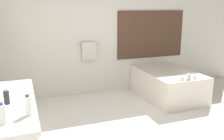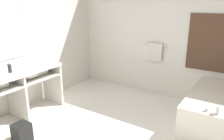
% 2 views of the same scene
% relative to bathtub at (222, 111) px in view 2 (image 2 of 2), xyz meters
% --- Properties ---
extents(wall_back_with_blinds, '(7.40, 0.13, 2.70)m').
position_rel_bathtub_xyz_m(wall_back_with_blinds, '(-1.18, 0.85, 1.02)').
color(wall_back_with_blinds, silver).
rests_on(wall_back_with_blinds, ground_plane).
extents(wall_left_with_mirror, '(0.08, 7.40, 2.70)m').
position_rel_bathtub_xyz_m(wall_left_with_mirror, '(-3.45, -1.39, 1.03)').
color(wall_left_with_mirror, silver).
rests_on(wall_left_with_mirror, ground_plane).
extents(vanity_counter, '(0.61, 1.67, 0.90)m').
position_rel_bathtub_xyz_m(vanity_counter, '(-3.11, -1.60, 0.36)').
color(vanity_counter, silver).
rests_on(vanity_counter, ground_plane).
extents(sink_faucet, '(0.09, 0.04, 0.18)m').
position_rel_bathtub_xyz_m(sink_faucet, '(-3.28, -1.38, 0.67)').
color(sink_faucet, silver).
rests_on(sink_faucet, vanity_counter).
extents(bathtub, '(1.03, 1.61, 0.71)m').
position_rel_bathtub_xyz_m(bathtub, '(0.00, 0.00, 0.00)').
color(bathtub, silver).
rests_on(bathtub, ground_plane).
extents(soap_dispenser, '(0.06, 0.06, 0.17)m').
position_rel_bathtub_xyz_m(soap_dispenser, '(-3.10, -1.70, 0.66)').
color(soap_dispenser, '#28282D').
rests_on(soap_dispenser, vanity_counter).
extents(waste_bin, '(0.23, 0.23, 0.30)m').
position_rel_bathtub_xyz_m(waste_bin, '(-2.46, -2.04, -0.17)').
color(waste_bin, black).
rests_on(waste_bin, ground_plane).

